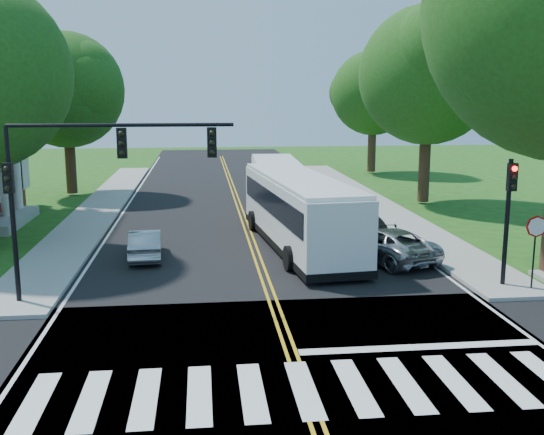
{
  "coord_description": "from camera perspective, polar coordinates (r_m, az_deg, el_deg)",
  "views": [
    {
      "loc": [
        -2.25,
        -13.97,
        6.66
      ],
      "look_at": [
        0.21,
        8.06,
        2.4
      ],
      "focal_mm": 42.0,
      "sensor_mm": 36.0,
      "label": 1
    }
  ],
  "objects": [
    {
      "name": "ground",
      "position": [
        15.64,
        2.59,
        -14.34
      ],
      "size": [
        140.0,
        140.0,
        0.0
      ],
      "primitive_type": "plane",
      "color": "#1B4D13",
      "rests_on": "ground"
    },
    {
      "name": "road",
      "position": [
        32.73,
        -2.3,
        -0.86
      ],
      "size": [
        14.0,
        96.0,
        0.01
      ],
      "primitive_type": "cube",
      "color": "black",
      "rests_on": "ground"
    },
    {
      "name": "cross_road",
      "position": [
        15.64,
        2.59,
        -14.32
      ],
      "size": [
        60.0,
        12.0,
        0.01
      ],
      "primitive_type": "cube",
      "color": "black",
      "rests_on": "ground"
    },
    {
      "name": "center_line",
      "position": [
        36.65,
        -2.75,
        0.42
      ],
      "size": [
        0.36,
        70.0,
        0.01
      ],
      "primitive_type": "cube",
      "color": "gold",
      "rests_on": "road"
    },
    {
      "name": "edge_line_w",
      "position": [
        36.86,
        -13.36,
        0.19
      ],
      "size": [
        0.12,
        70.0,
        0.01
      ],
      "primitive_type": "cube",
      "color": "silver",
      "rests_on": "road"
    },
    {
      "name": "edge_line_e",
      "position": [
        37.68,
        7.62,
        0.62
      ],
      "size": [
        0.12,
        70.0,
        0.01
      ],
      "primitive_type": "cube",
      "color": "silver",
      "rests_on": "road"
    },
    {
      "name": "crosswalk",
      "position": [
        15.19,
        2.89,
        -15.08
      ],
      "size": [
        12.6,
        3.0,
        0.01
      ],
      "primitive_type": "cube",
      "color": "silver",
      "rests_on": "road"
    },
    {
      "name": "stop_bar",
      "position": [
        17.88,
        13.14,
        -11.24
      ],
      "size": [
        6.6,
        0.4,
        0.01
      ],
      "primitive_type": "cube",
      "color": "silver",
      "rests_on": "road"
    },
    {
      "name": "sidewalk_nw",
      "position": [
        39.98,
        -14.99,
        1.02
      ],
      "size": [
        2.6,
        40.0,
        0.15
      ],
      "primitive_type": "cube",
      "color": "gray",
      "rests_on": "ground"
    },
    {
      "name": "sidewalk_ne",
      "position": [
        40.91,
        8.66,
        1.49
      ],
      "size": [
        2.6,
        40.0,
        0.15
      ],
      "primitive_type": "cube",
      "color": "gray",
      "rests_on": "ground"
    },
    {
      "name": "tree_west_far",
      "position": [
        44.83,
        -17.96,
        10.79
      ],
      "size": [
        7.6,
        7.6,
        10.67
      ],
      "color": "#392116",
      "rests_on": "ground"
    },
    {
      "name": "tree_east_mid",
      "position": [
        40.4,
        13.85,
        12.27
      ],
      "size": [
        8.4,
        8.4,
        11.93
      ],
      "color": "#392116",
      "rests_on": "ground"
    },
    {
      "name": "tree_east_far",
      "position": [
        55.95,
        9.07,
        10.95
      ],
      "size": [
        7.2,
        7.2,
        10.34
      ],
      "color": "#392116",
      "rests_on": "ground"
    },
    {
      "name": "signal_nw",
      "position": [
        20.84,
        -16.34,
        4.16
      ],
      "size": [
        7.15,
        0.46,
        5.66
      ],
      "color": "black",
      "rests_on": "ground"
    },
    {
      "name": "signal_ne",
      "position": [
        23.23,
        20.46,
        1.03
      ],
      "size": [
        0.3,
        0.46,
        4.4
      ],
      "color": "black",
      "rests_on": "ground"
    },
    {
      "name": "stop_sign",
      "position": [
        23.36,
        22.57,
        -1.39
      ],
      "size": [
        0.76,
        0.08,
        2.53
      ],
      "color": "black",
      "rests_on": "ground"
    },
    {
      "name": "bus_lead",
      "position": [
        28.09,
        2.43,
        0.66
      ],
      "size": [
        3.9,
        12.44,
        3.17
      ],
      "rotation": [
        0.0,
        0.0,
        3.24
      ],
      "color": "silver",
      "rests_on": "road"
    },
    {
      "name": "bus_follow",
      "position": [
        35.39,
        0.56,
        2.65
      ],
      "size": [
        3.12,
        11.67,
        3.0
      ],
      "rotation": [
        0.0,
        0.0,
        3.11
      ],
      "color": "silver",
      "rests_on": "road"
    },
    {
      "name": "hatchback",
      "position": [
        26.81,
        -11.29,
        -2.36
      ],
      "size": [
        1.51,
        3.76,
        1.21
      ],
      "primitive_type": "imported",
      "rotation": [
        0.0,
        0.0,
        3.2
      ],
      "color": "#A2A4A9",
      "rests_on": "road"
    },
    {
      "name": "suv",
      "position": [
        26.35,
        10.23,
        -2.4
      ],
      "size": [
        3.82,
        5.35,
        1.35
      ],
      "primitive_type": "imported",
      "rotation": [
        0.0,
        0.0,
        3.5
      ],
      "color": "#A3A5AA",
      "rests_on": "road"
    },
    {
      "name": "dark_sedan",
      "position": [
        29.19,
        8.13,
        -0.98
      ],
      "size": [
        1.98,
        4.85,
        1.41
      ],
      "primitive_type": "imported",
      "rotation": [
        0.0,
        0.0,
        3.14
      ],
      "color": "black",
      "rests_on": "road"
    }
  ]
}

